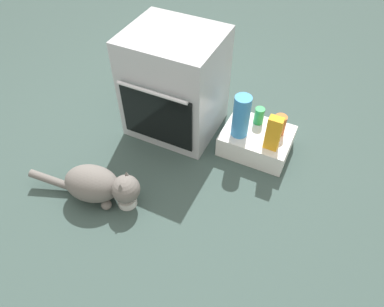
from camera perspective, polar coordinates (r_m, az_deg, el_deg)
name	(u,v)px	position (r m, az deg, el deg)	size (l,w,h in m)	color
ground	(158,163)	(2.39, -5.44, -1.58)	(8.00, 8.00, 0.00)	#384C47
oven	(175,84)	(2.43, -2.77, 11.08)	(0.60, 0.57, 0.73)	#B7BABF
pantry_cabinet	(256,141)	(2.46, 10.31, 2.03)	(0.45, 0.36, 0.15)	white
food_bowl	(127,200)	(2.19, -10.39, -7.41)	(0.12, 0.12, 0.07)	white
cat	(99,185)	(2.17, -14.78, -4.88)	(0.72, 0.29, 0.25)	slate
juice_carton	(273,133)	(2.24, 12.97, 3.19)	(0.09, 0.06, 0.24)	orange
water_bottle	(241,116)	(2.28, 7.91, 5.94)	(0.11, 0.11, 0.30)	#388CD1
sauce_jar	(280,125)	(2.39, 13.89, 4.49)	(0.08, 0.08, 0.14)	#D16023
soda_can	(259,116)	(2.44, 10.73, 5.98)	(0.07, 0.07, 0.12)	green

